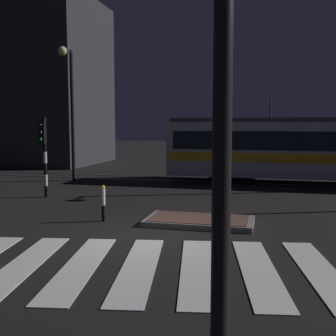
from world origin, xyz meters
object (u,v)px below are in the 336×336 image
object	(u,v)px
traffic_light_corner_far_left	(43,145)
tram	(315,149)
street_lamp_trackside_left	(70,97)
bollard_island_edge	(103,203)

from	to	relation	value
traffic_light_corner_far_left	tram	bearing A→B (deg)	31.47
street_lamp_trackside_left	traffic_light_corner_far_left	bearing A→B (deg)	-75.70
street_lamp_trackside_left	bollard_island_edge	bearing A→B (deg)	-57.35
traffic_light_corner_far_left	bollard_island_edge	size ratio (longest dim) A/B	2.90
traffic_light_corner_far_left	bollard_island_edge	distance (m)	5.33
bollard_island_edge	street_lamp_trackside_left	bearing A→B (deg)	122.65
street_lamp_trackside_left	bollard_island_edge	size ratio (longest dim) A/B	6.04
street_lamp_trackside_left	bollard_island_edge	world-z (taller)	street_lamp_trackside_left
traffic_light_corner_far_left	tram	size ratio (longest dim) A/B	0.22
traffic_light_corner_far_left	tram	world-z (taller)	tram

